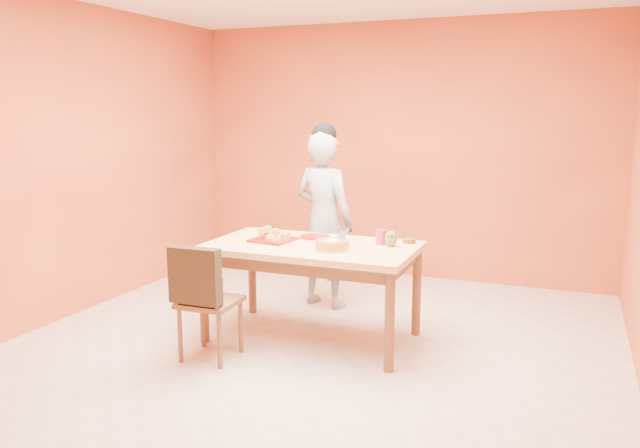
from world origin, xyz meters
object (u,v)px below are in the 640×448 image
at_px(dining_table, 312,256).
at_px(dining_chair, 208,299).
at_px(pastry_platter, 273,240).
at_px(checker_tin, 409,241).
at_px(sponge_cake, 332,245).
at_px(red_dinner_plate, 315,237).
at_px(egg_ornament, 391,239).
at_px(magenta_glass, 381,237).
at_px(person, 324,220).

xyz_separation_m(dining_table, dining_chair, (-0.53, -0.66, -0.22)).
bearing_deg(pastry_platter, checker_tin, 18.18).
bearing_deg(sponge_cake, checker_tin, 45.53).
distance_m(red_dinner_plate, egg_ornament, 0.67).
distance_m(red_dinner_plate, magenta_glass, 0.57).
xyz_separation_m(egg_ornament, magenta_glass, (-0.09, 0.04, -0.00)).
distance_m(dining_chair, sponge_cake, 0.98).
xyz_separation_m(person, red_dinner_plate, (0.16, -0.59, -0.03)).
relative_size(sponge_cake, checker_tin, 2.36).
relative_size(red_dinner_plate, magenta_glass, 2.16).
bearing_deg(red_dinner_plate, sponge_cake, -52.12).
xyz_separation_m(pastry_platter, egg_ornament, (0.92, 0.15, 0.05)).
xyz_separation_m(dining_table, magenta_glass, (0.49, 0.20, 0.15)).
xyz_separation_m(person, checker_tin, (0.91, -0.49, -0.02)).
relative_size(dining_table, checker_tin, 15.12).
xyz_separation_m(red_dinner_plate, egg_ornament, (0.66, -0.09, 0.05)).
bearing_deg(person, checker_tin, 164.19).
bearing_deg(dining_table, egg_ornament, 15.02).
height_order(dining_table, person, person).
relative_size(dining_table, egg_ornament, 13.30).
distance_m(dining_table, pastry_platter, 0.35).
xyz_separation_m(pastry_platter, sponge_cake, (0.55, -0.14, 0.03)).
height_order(dining_chair, egg_ornament, egg_ornament).
xyz_separation_m(person, pastry_platter, (-0.10, -0.83, -0.03)).
relative_size(dining_table, red_dinner_plate, 6.57).
xyz_separation_m(pastry_platter, checker_tin, (1.01, 0.33, 0.01)).
height_order(dining_chair, magenta_glass, magenta_glass).
distance_m(dining_chair, person, 1.56).
xyz_separation_m(person, magenta_glass, (0.72, -0.63, 0.02)).
relative_size(dining_chair, sponge_cake, 3.43).
distance_m(dining_table, dining_chair, 0.87).
bearing_deg(checker_tin, egg_ornament, -117.52).
xyz_separation_m(magenta_glass, checker_tin, (0.19, 0.14, -0.04)).
distance_m(sponge_cake, magenta_glass, 0.43).
height_order(pastry_platter, sponge_cake, sponge_cake).
height_order(dining_chair, person, person).
bearing_deg(dining_chair, dining_table, 49.24).
bearing_deg(pastry_platter, sponge_cake, -13.92).
xyz_separation_m(sponge_cake, egg_ornament, (0.37, 0.29, 0.02)).
distance_m(red_dinner_plate, sponge_cake, 0.48).
xyz_separation_m(red_dinner_plate, magenta_glass, (0.57, -0.05, 0.05)).
distance_m(person, sponge_cake, 1.06).
bearing_deg(sponge_cake, magenta_glass, 50.40).
xyz_separation_m(pastry_platter, magenta_glass, (0.83, 0.19, 0.05)).
xyz_separation_m(dining_table, sponge_cake, (0.22, -0.13, 0.13)).
relative_size(person, pastry_platter, 5.19).
height_order(dining_table, egg_ornament, egg_ornament).
bearing_deg(magenta_glass, pastry_platter, -166.80).
bearing_deg(checker_tin, dining_table, -153.57).
distance_m(pastry_platter, egg_ornament, 0.93).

